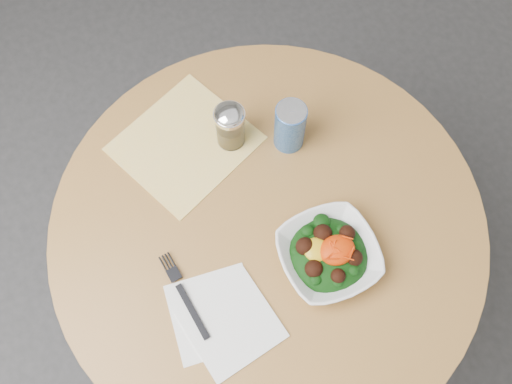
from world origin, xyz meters
TOP-DOWN VIEW (x-y plane):
  - ground at (0.00, 0.00)m, footprint 6.00×6.00m
  - table at (0.00, 0.00)m, footprint 0.90×0.90m
  - cloth_napkin at (-0.09, 0.24)m, footprint 0.34×0.33m
  - paper_napkins at (-0.16, -0.14)m, footprint 0.20×0.21m
  - salad_bowl at (0.08, -0.12)m, footprint 0.19×0.19m
  - fork at (-0.21, -0.07)m, footprint 0.04×0.19m
  - spice_shaker at (0.01, 0.21)m, footprint 0.07×0.07m
  - beverage_can at (0.12, 0.16)m, footprint 0.07×0.07m

SIDE VIEW (x-z plane):
  - ground at x=0.00m, z-range 0.00..0.00m
  - table at x=0.00m, z-range 0.18..0.93m
  - cloth_napkin at x=-0.09m, z-range 0.75..0.75m
  - paper_napkins at x=-0.16m, z-range 0.75..0.75m
  - fork at x=-0.21m, z-range 0.75..0.76m
  - salad_bowl at x=0.08m, z-range 0.74..0.81m
  - spice_shaker at x=0.01m, z-range 0.75..0.87m
  - beverage_can at x=0.12m, z-range 0.75..0.88m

